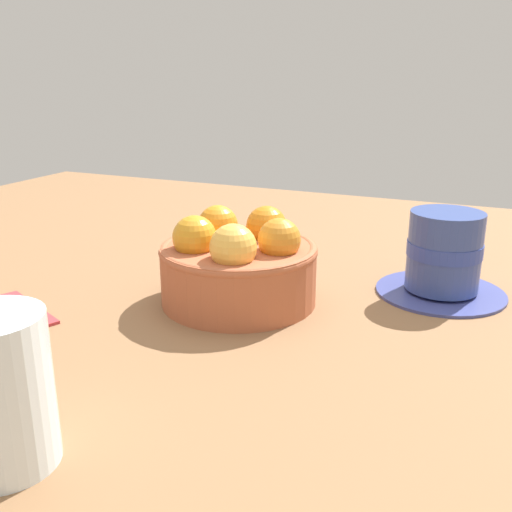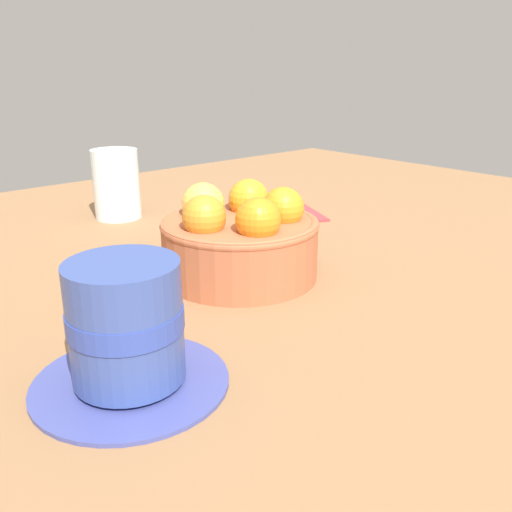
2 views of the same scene
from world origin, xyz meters
TOP-DOWN VIEW (x-y plane):
  - ground_plane at (0.00, 0.00)cm, footprint 141.32×111.28cm
  - terracotta_bowl at (-0.01, -0.03)cm, footprint 15.67×15.67cm
  - coffee_cup at (18.39, 10.42)cm, footprint 13.25×13.25cm
  - water_glass at (-1.79, -28.51)cm, footprint 6.29×6.29cm
  - folded_napkin at (-19.41, -13.84)cm, footprint 13.35×12.81cm

SIDE VIEW (x-z plane):
  - ground_plane at x=0.00cm, z-range -4.35..0.00cm
  - folded_napkin at x=-19.41cm, z-range 0.00..0.60cm
  - coffee_cup at x=18.39cm, z-range -0.39..8.36cm
  - terracotta_bowl at x=-0.01cm, z-range -0.58..8.60cm
  - water_glass at x=-1.79cm, z-range 0.00..9.45cm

